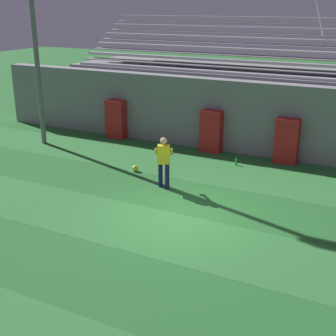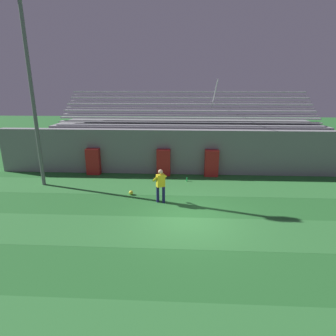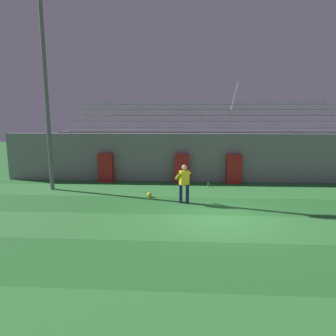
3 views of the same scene
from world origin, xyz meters
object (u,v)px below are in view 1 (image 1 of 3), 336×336
object	(u,v)px
padding_pillar_gate_left	(211,131)
water_bottle	(236,162)
padding_pillar_far_left	(116,119)
soccer_ball	(135,168)
padding_pillar_gate_right	(287,141)
goalkeeper	(164,159)

from	to	relation	value
padding_pillar_gate_left	water_bottle	world-z (taller)	padding_pillar_gate_left
padding_pillar_gate_left	padding_pillar_far_left	xyz separation A→B (m)	(-4.44, 0.00, 0.00)
padding_pillar_gate_left	soccer_ball	distance (m)	3.72
padding_pillar_far_left	water_bottle	distance (m)	6.03
padding_pillar_gate_right	padding_pillar_far_left	world-z (taller)	same
padding_pillar_gate_right	padding_pillar_far_left	bearing A→B (deg)	180.00
padding_pillar_gate_right	soccer_ball	bearing A→B (deg)	-142.96
padding_pillar_gate_left	padding_pillar_far_left	world-z (taller)	same
padding_pillar_far_left	water_bottle	bearing A→B (deg)	-10.60
padding_pillar_gate_left	soccer_ball	size ratio (longest dim) A/B	7.51
padding_pillar_far_left	soccer_ball	world-z (taller)	padding_pillar_far_left
padding_pillar_gate_right	water_bottle	xyz separation A→B (m)	(-1.52, -1.10, -0.71)
padding_pillar_gate_left	padding_pillar_far_left	bearing A→B (deg)	180.00
goalkeeper	soccer_ball	distance (m)	2.03
goalkeeper	water_bottle	size ratio (longest dim) A/B	6.96
goalkeeper	water_bottle	bearing A→B (deg)	67.47
goalkeeper	soccer_ball	bearing A→B (deg)	150.55
padding_pillar_gate_right	soccer_ball	xyz separation A→B (m)	(-4.43, -3.35, -0.72)
padding_pillar_gate_left	goalkeeper	size ratio (longest dim) A/B	0.99
padding_pillar_far_left	goalkeeper	xyz separation A→B (m)	(4.57, -4.25, 0.13)
soccer_ball	water_bottle	size ratio (longest dim) A/B	0.92
padding_pillar_far_left	padding_pillar_gate_left	bearing A→B (deg)	0.00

